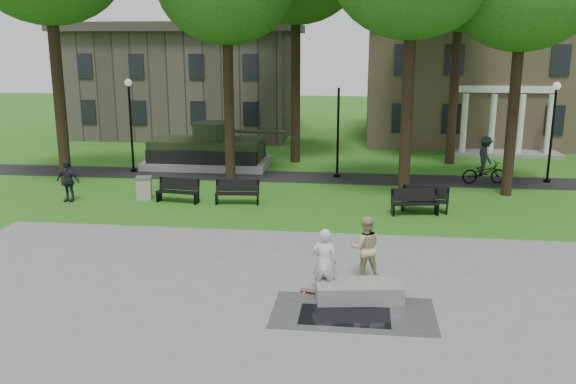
{
  "coord_description": "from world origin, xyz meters",
  "views": [
    {
      "loc": [
        1.67,
        -17.32,
        6.46
      ],
      "look_at": [
        -0.84,
        3.19,
        1.4
      ],
      "focal_mm": 38.0,
      "sensor_mm": 36.0,
      "label": 1
    }
  ],
  "objects_px": {
    "friend_watching": "(365,248)",
    "trash_bin": "(144,188)",
    "concrete_block": "(359,291)",
    "park_bench_0": "(178,190)",
    "cyclist": "(485,164)",
    "skateboarder": "(324,262)"
  },
  "relations": [
    {
      "from": "friend_watching",
      "to": "trash_bin",
      "type": "relative_size",
      "value": 1.88
    },
    {
      "from": "concrete_block",
      "to": "park_bench_0",
      "type": "bearing_deg",
      "value": 129.66
    },
    {
      "from": "friend_watching",
      "to": "park_bench_0",
      "type": "distance_m",
      "value": 10.88
    },
    {
      "from": "concrete_block",
      "to": "park_bench_0",
      "type": "height_order",
      "value": "park_bench_0"
    },
    {
      "from": "concrete_block",
      "to": "cyclist",
      "type": "xyz_separation_m",
      "value": [
        5.74,
        14.23,
        0.67
      ]
    },
    {
      "from": "park_bench_0",
      "to": "trash_bin",
      "type": "height_order",
      "value": "park_bench_0"
    },
    {
      "from": "cyclist",
      "to": "trash_bin",
      "type": "relative_size",
      "value": 2.34
    },
    {
      "from": "friend_watching",
      "to": "cyclist",
      "type": "xyz_separation_m",
      "value": [
        5.58,
        12.74,
        -0.01
      ]
    },
    {
      "from": "concrete_block",
      "to": "cyclist",
      "type": "distance_m",
      "value": 15.35
    },
    {
      "from": "friend_watching",
      "to": "trash_bin",
      "type": "xyz_separation_m",
      "value": [
        -9.31,
        7.97,
        -0.44
      ]
    },
    {
      "from": "cyclist",
      "to": "trash_bin",
      "type": "bearing_deg",
      "value": 97.48
    },
    {
      "from": "skateboarder",
      "to": "park_bench_0",
      "type": "distance_m",
      "value": 11.2
    },
    {
      "from": "skateboarder",
      "to": "trash_bin",
      "type": "xyz_separation_m",
      "value": [
        -8.25,
        9.31,
        -0.45
      ]
    },
    {
      "from": "concrete_block",
      "to": "skateboarder",
      "type": "relative_size",
      "value": 1.21
    },
    {
      "from": "trash_bin",
      "to": "cyclist",
      "type": "bearing_deg",
      "value": 17.78
    },
    {
      "from": "friend_watching",
      "to": "park_bench_0",
      "type": "height_order",
      "value": "friend_watching"
    },
    {
      "from": "cyclist",
      "to": "trash_bin",
      "type": "height_order",
      "value": "cyclist"
    },
    {
      "from": "friend_watching",
      "to": "skateboarder",
      "type": "bearing_deg",
      "value": 44.61
    },
    {
      "from": "cyclist",
      "to": "park_bench_0",
      "type": "height_order",
      "value": "cyclist"
    },
    {
      "from": "concrete_block",
      "to": "park_bench_0",
      "type": "relative_size",
      "value": 1.19
    },
    {
      "from": "park_bench_0",
      "to": "skateboarder",
      "type": "bearing_deg",
      "value": -45.55
    },
    {
      "from": "concrete_block",
      "to": "friend_watching",
      "type": "height_order",
      "value": "friend_watching"
    }
  ]
}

